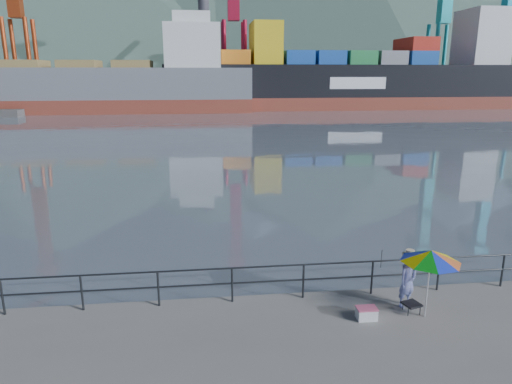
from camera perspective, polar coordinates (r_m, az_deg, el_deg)
The scene contains 13 objects.
harbor_water at distance 139.94m, azimuth -6.17°, elevation 12.03°, with size 500.00×280.00×0.00m, color slate.
far_dock at distance 103.64m, azimuth -0.25°, elevation 11.22°, with size 200.00×40.00×0.40m, color #514F4C.
guardrail at distance 12.91m, azimuth 1.52°, elevation -11.23°, with size 22.00×0.06×1.03m.
mountains at distance 223.23m, azimuth 4.08°, elevation 22.16°, with size 600.00×332.80×80.00m.
port_cranes at distance 99.82m, azimuth 13.23°, elevation 19.93°, with size 116.00×28.00×38.40m.
container_stacks at distance 108.88m, azimuth 12.24°, elevation 12.69°, with size 58.00×5.40×7.80m.
fisherman at distance 13.13m, azimuth 18.40°, elevation -10.49°, with size 0.54×0.36×1.49m, color navy.
beach_umbrella at distance 12.39m, azimuth 21.02°, elevation -7.50°, with size 1.81×1.81×1.85m.
folding_stool at distance 13.11m, azimuth 18.86°, elevation -13.50°, with size 0.51×0.51×0.27m.
cooler_bag at distance 12.49m, azimuth 13.64°, elevation -14.58°, with size 0.50×0.33×0.29m, color silver.
fishing_rod at distance 14.26m, azimuth 15.15°, elevation -11.48°, with size 0.02×0.02×2.29m, color black.
bulk_carrier at distance 81.85m, azimuth -18.53°, elevation 12.46°, with size 52.81×9.14×14.50m.
container_ship at distance 89.04m, azimuth 12.52°, elevation 14.06°, with size 66.69×11.11×18.10m.
Camera 1 is at (-1.70, -9.80, 6.15)m, focal length 32.00 mm.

